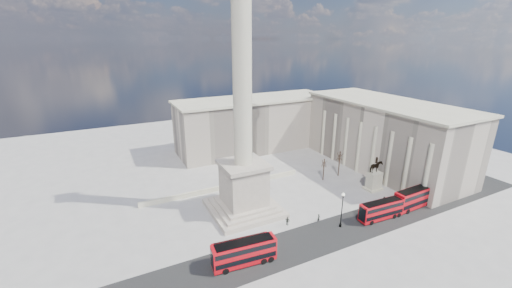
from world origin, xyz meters
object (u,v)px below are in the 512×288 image
Objects in this scene: red_bus_c at (381,210)px; equestrian_statue at (374,178)px; red_bus_b at (242,250)px; pedestrian_crossing at (287,221)px; victorian_lamp at (342,207)px; red_bus_d at (415,197)px; nelsons_column at (243,153)px; pedestrian_standing at (384,201)px; red_bus_a at (245,252)px; pedestrian_walking at (319,218)px.

red_bus_c is 13.40m from equestrian_statue.
red_bus_b reaches higher than pedestrian_crossing.
red_bus_c is 9.53m from victorian_lamp.
red_bus_d is 28.87m from pedestrian_crossing.
red_bus_b is at bearing -115.38° from nelsons_column.
nelsons_column is 32.78m from pedestrian_standing.
equestrian_statue is (31.83, -5.11, -10.00)m from nelsons_column.
equestrian_statue is (8.59, 10.26, 0.86)m from red_bus_c.
red_bus_a is 1.08× the size of red_bus_c.
nelsons_column reaches higher than pedestrian_standing.
equestrian_statue is at bearing -128.66° from pedestrian_standing.
victorian_lamp is at bearing -159.54° from pedestrian_crossing.
red_bus_d is at bearing -142.54° from pedestrian_crossing.
equestrian_statue is at bearing 96.45° from red_bus_d.
nelsons_column reaches higher than pedestrian_walking.
equestrian_statue reaches higher than red_bus_a.
red_bus_d is at bearing -3.68° from victorian_lamp.
pedestrian_walking is at bearing -43.46° from nelsons_column.
nelsons_column is 28.89× the size of pedestrian_walking.
red_bus_a is 5.54× the size of pedestrian_standing.
red_bus_d is at bearing 5.38° from red_bus_a.
nelsons_column reaches higher than red_bus_d.
nelsons_column reaches higher than red_bus_b.
red_bus_b reaches higher than pedestrian_standing.
equestrian_statue is 7.58m from pedestrian_standing.
red_bus_d reaches higher than pedestrian_crossing.
nelsons_column is at bearing 119.45° from pedestrian_walking.
pedestrian_walking is 6.39m from pedestrian_crossing.
pedestrian_walking is at bearing 162.08° from red_bus_c.
red_bus_d is (10.11, 0.14, 0.25)m from red_bus_c.
red_bus_a is at bearing -3.23° from pedestrian_standing.
pedestrian_standing is (28.27, -11.50, -11.96)m from nelsons_column.
red_bus_c is at bearing -33.46° from nelsons_column.
pedestrian_standing is (35.17, 3.05, -1.08)m from red_bus_b.
equestrian_statue is 4.86× the size of pedestrian_walking.
victorian_lamp is 3.79× the size of pedestrian_standing.
red_bus_d is 5.72× the size of pedestrian_standing.
nelsons_column is 4.70× the size of red_bus_a.
equestrian_statue reaches higher than red_bus_b.
red_bus_a is 35.35m from pedestrian_standing.
pedestrian_standing reaches higher than pedestrian_walking.
nelsons_column is at bearing 135.18° from victorian_lamp.
pedestrian_crossing is at bearing -15.81° from pedestrian_standing.
pedestrian_crossing is at bearing 150.44° from victorian_lamp.
red_bus_b is 1.16× the size of equestrian_statue.
red_bus_c is at bearing -129.94° from equestrian_statue.
victorian_lamp reaches higher than red_bus_a.
red_bus_b is at bearing 176.91° from red_bus_d.
red_bus_b is at bearing 174.65° from pedestrian_walking.
pedestrian_walking is (-11.90, 4.61, -1.19)m from red_bus_c.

